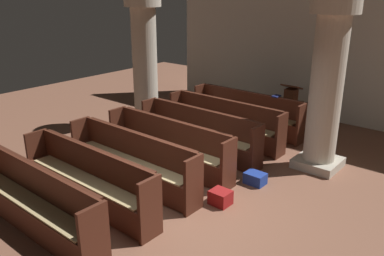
# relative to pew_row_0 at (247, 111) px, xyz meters

# --- Properties ---
(ground_plane) EXTENTS (19.20, 19.20, 0.00)m
(ground_plane) POSITION_rel_pew_row_0_xyz_m (1.18, -3.86, -0.51)
(ground_plane) COLOR brown
(back_wall) EXTENTS (10.00, 0.16, 4.50)m
(back_wall) POSITION_rel_pew_row_0_xyz_m (1.18, 2.22, 1.74)
(back_wall) COLOR silver
(back_wall) RESTS_ON ground
(pew_row_0) EXTENTS (3.04, 0.47, 0.97)m
(pew_row_0) POSITION_rel_pew_row_0_xyz_m (0.00, 0.00, 0.00)
(pew_row_0) COLOR #4C2316
(pew_row_0) RESTS_ON ground
(pew_row_1) EXTENTS (3.04, 0.46, 0.97)m
(pew_row_1) POSITION_rel_pew_row_0_xyz_m (0.00, -0.97, 0.00)
(pew_row_1) COLOR #4C2316
(pew_row_1) RESTS_ON ground
(pew_row_2) EXTENTS (3.04, 0.46, 0.97)m
(pew_row_2) POSITION_rel_pew_row_0_xyz_m (0.00, -1.93, 0.00)
(pew_row_2) COLOR #4C2316
(pew_row_2) RESTS_ON ground
(pew_row_3) EXTENTS (3.04, 0.47, 0.97)m
(pew_row_3) POSITION_rel_pew_row_0_xyz_m (0.00, -2.90, 0.00)
(pew_row_3) COLOR #4C2316
(pew_row_3) RESTS_ON ground
(pew_row_4) EXTENTS (3.04, 0.46, 0.97)m
(pew_row_4) POSITION_rel_pew_row_0_xyz_m (0.00, -3.86, 0.00)
(pew_row_4) COLOR #4C2316
(pew_row_4) RESTS_ON ground
(pew_row_5) EXTENTS (3.04, 0.46, 0.97)m
(pew_row_5) POSITION_rel_pew_row_0_xyz_m (0.00, -4.83, 0.00)
(pew_row_5) COLOR #4C2316
(pew_row_5) RESTS_ON ground
(pew_row_6) EXTENTS (3.04, 0.47, 0.97)m
(pew_row_6) POSITION_rel_pew_row_0_xyz_m (0.00, -5.79, 0.00)
(pew_row_6) COLOR #4C2316
(pew_row_6) RESTS_ON ground
(pillar_aisle_side) EXTENTS (0.90, 0.90, 3.31)m
(pillar_aisle_side) POSITION_rel_pew_row_0_xyz_m (2.32, -0.93, 1.22)
(pillar_aisle_side) COLOR #B6AD9A
(pillar_aisle_side) RESTS_ON ground
(pillar_far_side) EXTENTS (0.90, 0.90, 3.31)m
(pillar_far_side) POSITION_rel_pew_row_0_xyz_m (-2.27, -1.30, 1.22)
(pillar_far_side) COLOR #B6AD9A
(pillar_far_side) RESTS_ON ground
(lectern) EXTENTS (0.48, 0.45, 1.08)m
(lectern) POSITION_rel_pew_row_0_xyz_m (0.59, 1.19, -0.05)
(lectern) COLOR #562B1A
(lectern) RESTS_ON ground
(hymn_book) EXTENTS (0.15, 0.22, 0.03)m
(hymn_book) POSITION_rel_pew_row_0_xyz_m (0.70, 0.19, 0.47)
(hymn_book) COLOR navy
(hymn_book) RESTS_ON pew_row_0
(kneeler_box_red) EXTENTS (0.33, 0.29, 0.25)m
(kneeler_box_red) POSITION_rel_pew_row_0_xyz_m (1.68, -3.41, -0.38)
(kneeler_box_red) COLOR maroon
(kneeler_box_red) RESTS_ON ground
(kneeler_box_blue) EXTENTS (0.37, 0.28, 0.21)m
(kneeler_box_blue) POSITION_rel_pew_row_0_xyz_m (1.74, -2.39, -0.40)
(kneeler_box_blue) COLOR navy
(kneeler_box_blue) RESTS_ON ground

